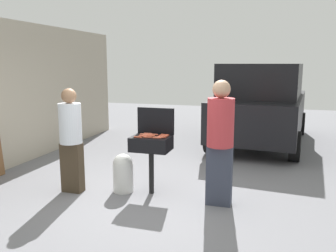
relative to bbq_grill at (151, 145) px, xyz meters
name	(u,v)px	position (x,y,z in m)	size (l,w,h in m)	color
ground_plane	(148,200)	(0.04, -0.29, -0.77)	(24.00, 24.00, 0.00)	slate
house_wall_side	(10,94)	(-3.22, 0.71, 0.66)	(0.24, 8.00, 2.86)	#B2A893
bbq_grill	(151,145)	(0.00, 0.00, 0.00)	(0.60, 0.44, 0.91)	black
grill_lid_open	(156,121)	(0.00, 0.22, 0.35)	(0.60, 0.05, 0.42)	black
hot_dog_0	(151,136)	(0.01, -0.03, 0.16)	(0.03, 0.03, 0.13)	#AD4228
hot_dog_1	(148,137)	(-0.01, -0.13, 0.16)	(0.03, 0.03, 0.13)	#B74C33
hot_dog_2	(157,138)	(0.13, -0.12, 0.16)	(0.03, 0.03, 0.13)	#C6593D
hot_dog_3	(164,136)	(0.19, 0.06, 0.16)	(0.03, 0.03, 0.13)	#AD4228
hot_dog_4	(165,135)	(0.19, 0.12, 0.16)	(0.03, 0.03, 0.13)	#AD4228
hot_dog_5	(154,135)	(0.01, 0.09, 0.16)	(0.03, 0.03, 0.13)	#B74C33
hot_dog_6	(151,135)	(-0.01, 0.04, 0.16)	(0.03, 0.03, 0.13)	#AD4228
hot_dog_7	(163,136)	(0.19, 0.03, 0.16)	(0.03, 0.03, 0.13)	#B74C33
hot_dog_8	(162,137)	(0.19, -0.05, 0.16)	(0.03, 0.03, 0.13)	#AD4228
hot_dog_9	(143,136)	(-0.11, -0.07, 0.16)	(0.03, 0.03, 0.13)	#B74C33
hot_dog_10	(143,136)	(-0.12, -0.04, 0.16)	(0.03, 0.03, 0.13)	#C6593D
hot_dog_11	(159,137)	(0.16, -0.08, 0.16)	(0.03, 0.03, 0.13)	#C6593D
hot_dog_12	(138,137)	(-0.15, -0.16, 0.16)	(0.03, 0.03, 0.13)	#B74C33
hot_dog_13	(148,134)	(-0.10, 0.13, 0.16)	(0.03, 0.03, 0.13)	#C6593D
hot_dog_14	(144,134)	(-0.14, 0.07, 0.16)	(0.03, 0.03, 0.13)	#C6593D
hot_dog_15	(147,135)	(-0.07, 0.01, 0.16)	(0.03, 0.03, 0.13)	#C6593D
propane_tank	(123,172)	(-0.46, -0.06, -0.45)	(0.32, 0.32, 0.62)	silver
person_left	(71,137)	(-1.23, -0.29, 0.12)	(0.35, 0.35, 1.65)	#3F3323
person_right	(220,139)	(1.08, -0.13, 0.21)	(0.38, 0.38, 1.80)	#333847
parked_minivan	(262,104)	(1.48, 4.18, 0.25)	(2.37, 4.56, 2.02)	black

